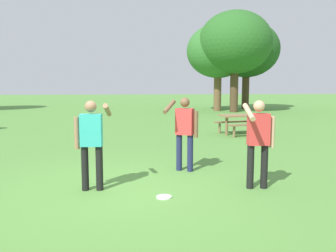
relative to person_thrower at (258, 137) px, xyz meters
name	(u,v)px	position (x,y,z in m)	size (l,w,h in m)	color
ground_plane	(122,189)	(-2.50, 0.19, -0.96)	(120.00, 120.00, 0.00)	#568E3D
person_thrower	(258,137)	(0.00, 0.00, 0.00)	(0.64, 0.67, 1.64)	black
person_catcher	(92,138)	(-3.04, 0.19, 0.00)	(0.64, 0.67, 1.64)	black
person_bystander	(185,128)	(-1.16, 1.45, 0.00)	(0.80, 0.59, 1.64)	#1E234C
frisbee	(164,197)	(-1.77, -0.38, -0.95)	(0.27, 0.27, 0.03)	white
picnic_table_near	(242,120)	(1.84, 6.94, -0.40)	(1.98, 1.77, 0.77)	olive
tree_broad_center	(218,52)	(3.66, 18.88, 3.26)	(4.47, 4.47, 6.16)	brown
tree_far_right	(235,43)	(4.56, 17.74, 3.75)	(4.99, 4.99, 6.86)	#4C3823
tree_slender_mid	(247,50)	(6.37, 20.92, 3.60)	(5.04, 5.04, 6.73)	#4C3823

